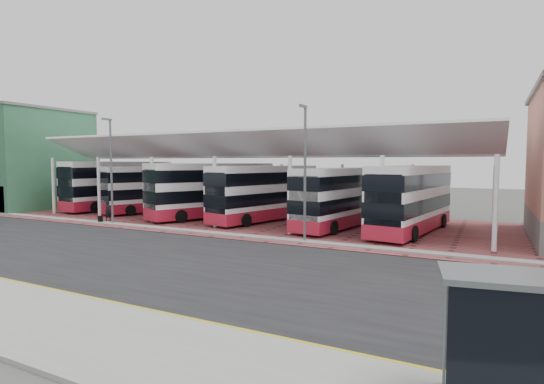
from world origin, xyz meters
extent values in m
plane|color=#42443F|center=(0.00, 0.00, 0.00)|extent=(140.00, 140.00, 0.00)
cube|color=black|center=(0.00, -1.00, 0.01)|extent=(120.00, 14.00, 0.02)
cube|color=brown|center=(2.00, 13.00, 0.03)|extent=(72.00, 16.00, 0.06)
cube|color=gray|center=(0.00, -9.00, 0.07)|extent=(120.00, 4.00, 0.14)
cube|color=gray|center=(0.00, 6.20, 0.07)|extent=(120.00, 0.80, 0.14)
cube|color=gold|center=(0.00, -7.00, 0.03)|extent=(120.00, 0.12, 0.01)
cube|color=gold|center=(0.00, -6.70, 0.03)|extent=(120.00, 0.12, 0.01)
cylinder|color=white|center=(-24.00, 8.50, 2.60)|extent=(0.26, 0.26, 5.20)
cylinder|color=white|center=(-24.00, 19.50, 2.30)|extent=(0.26, 0.26, 4.60)
cylinder|color=white|center=(-18.00, 8.50, 2.60)|extent=(0.26, 0.26, 5.20)
cylinder|color=white|center=(-18.00, 19.50, 2.30)|extent=(0.26, 0.26, 4.60)
cylinder|color=white|center=(-12.00, 8.50, 2.60)|extent=(0.26, 0.26, 5.20)
cylinder|color=white|center=(-12.00, 19.50, 2.30)|extent=(0.26, 0.26, 4.60)
cylinder|color=white|center=(-6.00, 8.50, 2.60)|extent=(0.26, 0.26, 5.20)
cylinder|color=white|center=(-6.00, 19.50, 2.30)|extent=(0.26, 0.26, 4.60)
cylinder|color=white|center=(0.00, 8.50, 2.60)|extent=(0.26, 0.26, 5.20)
cylinder|color=white|center=(0.00, 19.50, 2.30)|extent=(0.26, 0.26, 4.60)
cylinder|color=white|center=(6.00, 8.50, 2.60)|extent=(0.26, 0.26, 5.20)
cylinder|color=white|center=(6.00, 19.50, 2.30)|extent=(0.26, 0.26, 4.60)
cylinder|color=white|center=(12.00, 8.50, 2.60)|extent=(0.26, 0.26, 5.20)
cylinder|color=white|center=(12.00, 19.50, 2.30)|extent=(0.26, 0.26, 4.60)
cube|color=silver|center=(-6.00, 10.70, 6.10)|extent=(37.00, 4.95, 1.95)
cube|color=silver|center=(-6.00, 16.30, 5.90)|extent=(37.00, 7.12, 1.43)
cube|color=#316844|center=(-30.00, 11.00, 5.00)|extent=(6.20, 10.00, 10.00)
cube|color=#615E5B|center=(-30.00, 11.00, 10.10)|extent=(6.40, 10.20, 0.25)
cube|color=beige|center=(-36.50, 11.00, 5.00)|extent=(6.20, 10.00, 10.00)
cylinder|color=#595D61|center=(-14.00, 6.30, 4.00)|extent=(0.16, 0.16, 8.00)
cube|color=#595D61|center=(-14.00, 6.00, 8.00)|extent=(0.15, 0.90, 0.15)
cylinder|color=#595D61|center=(2.00, 6.30, 4.00)|extent=(0.16, 0.16, 8.00)
cube|color=#595D61|center=(2.00, 6.00, 8.00)|extent=(0.15, 0.90, 0.15)
cube|color=white|center=(-21.85, 14.35, 2.59)|extent=(3.96, 11.81, 4.53)
cube|color=#AF1A31|center=(-21.85, 14.35, 0.74)|extent=(4.00, 11.86, 0.95)
cube|color=black|center=(-21.85, 14.35, 2.11)|extent=(4.00, 11.86, 1.00)
cube|color=black|center=(-21.85, 14.35, 3.80)|extent=(4.00, 11.86, 1.00)
cube|color=black|center=(-22.51, 8.65, 2.48)|extent=(2.37, 0.38, 3.79)
cylinder|color=black|center=(-23.58, 10.82, 0.59)|extent=(0.41, 1.08, 1.05)
cylinder|color=black|center=(-20.97, 10.52, 0.59)|extent=(0.41, 1.08, 1.05)
cylinder|color=black|center=(-22.73, 18.19, 0.59)|extent=(0.41, 1.08, 1.05)
cylinder|color=black|center=(-20.11, 17.88, 0.59)|extent=(0.41, 1.08, 1.05)
cube|color=white|center=(-16.52, 14.07, 2.35)|extent=(5.66, 10.70, 4.10)
cube|color=#AF1A31|center=(-16.52, 14.07, 0.68)|extent=(5.71, 10.74, 0.86)
cube|color=black|center=(-16.52, 14.07, 1.92)|extent=(5.71, 10.74, 0.91)
cube|color=black|center=(-16.52, 14.07, 3.45)|extent=(5.71, 10.74, 0.91)
cube|color=black|center=(-18.21, 9.16, 2.25)|extent=(2.06, 0.79, 3.43)
cylinder|color=black|center=(-18.74, 11.28, 0.54)|extent=(0.56, 0.99, 0.95)
cylinder|color=black|center=(-16.48, 10.51, 0.54)|extent=(0.56, 0.99, 0.95)
cylinder|color=black|center=(-16.55, 17.63, 0.54)|extent=(0.56, 0.99, 0.95)
cylinder|color=black|center=(-14.30, 16.86, 0.54)|extent=(0.56, 0.99, 0.95)
cube|color=white|center=(-9.36, 12.90, 2.50)|extent=(6.86, 11.26, 4.37)
cube|color=#AF1A31|center=(-9.36, 12.90, 0.72)|extent=(6.91, 11.31, 0.92)
cube|color=black|center=(-9.36, 12.90, 2.04)|extent=(6.91, 11.31, 0.97)
cube|color=black|center=(-9.36, 12.90, 3.67)|extent=(6.91, 11.31, 0.97)
cube|color=black|center=(-11.61, 7.83, 2.40)|extent=(2.13, 1.02, 3.66)
cylinder|color=black|center=(-11.97, 10.14, 0.57)|extent=(0.67, 1.05, 1.02)
cylinder|color=black|center=(-9.65, 9.11, 0.57)|extent=(0.67, 1.05, 1.02)
cylinder|color=black|center=(-9.07, 16.69, 0.57)|extent=(0.67, 1.05, 1.02)
cylinder|color=black|center=(-6.75, 15.66, 0.57)|extent=(0.67, 1.05, 1.02)
cube|color=white|center=(-4.44, 13.28, 2.40)|extent=(4.92, 10.99, 4.19)
cube|color=#AF1A31|center=(-4.44, 13.28, 0.69)|extent=(4.97, 11.04, 0.88)
cube|color=black|center=(-4.44, 13.28, 1.96)|extent=(4.97, 11.04, 0.93)
cube|color=black|center=(-4.44, 13.28, 3.52)|extent=(4.97, 11.04, 0.93)
cube|color=black|center=(-5.71, 8.12, 2.30)|extent=(2.15, 0.62, 3.51)
cylinder|color=black|center=(-6.44, 10.24, 0.55)|extent=(0.50, 1.01, 0.97)
cylinder|color=black|center=(-4.08, 9.66, 0.55)|extent=(0.50, 1.01, 0.97)
cylinder|color=black|center=(-4.81, 16.90, 0.55)|extent=(0.50, 1.01, 0.97)
cylinder|color=black|center=(-2.44, 16.32, 0.55)|extent=(0.50, 1.01, 0.97)
cube|color=white|center=(2.07, 12.75, 2.33)|extent=(3.84, 10.62, 4.06)
cube|color=#AF1A31|center=(2.07, 12.75, 0.67)|extent=(3.88, 10.67, 0.85)
cube|color=black|center=(2.07, 12.75, 1.90)|extent=(3.88, 10.67, 0.90)
cube|color=black|center=(2.07, 12.75, 3.41)|extent=(3.88, 10.67, 0.90)
cube|color=black|center=(1.32, 7.66, 2.23)|extent=(2.12, 0.40, 3.40)
cylinder|color=black|center=(0.42, 9.64, 0.53)|extent=(0.40, 0.97, 0.94)
cylinder|color=black|center=(2.75, 9.29, 0.53)|extent=(0.40, 0.97, 0.94)
cylinder|color=black|center=(1.38, 16.22, 0.53)|extent=(0.40, 0.97, 0.94)
cylinder|color=black|center=(3.71, 15.87, 0.53)|extent=(0.40, 0.97, 0.94)
cube|color=white|center=(7.05, 12.76, 2.42)|extent=(3.93, 11.07, 4.23)
cube|color=#AF1A31|center=(7.05, 12.76, 0.70)|extent=(3.97, 11.11, 0.89)
cube|color=black|center=(7.05, 12.76, 1.98)|extent=(3.97, 11.11, 0.94)
cube|color=black|center=(7.05, 12.76, 3.56)|extent=(3.97, 11.11, 0.94)
cube|color=black|center=(6.31, 7.44, 2.33)|extent=(2.21, 0.40, 3.55)
cylinder|color=black|center=(5.35, 9.49, 0.55)|extent=(0.41, 1.01, 0.98)
cylinder|color=black|center=(7.79, 9.15, 0.55)|extent=(0.41, 1.01, 0.98)
cylinder|color=black|center=(6.30, 16.36, 0.55)|extent=(0.41, 1.01, 0.98)
cylinder|color=black|center=(8.74, 16.02, 0.55)|extent=(0.41, 1.01, 0.98)
imported|color=black|center=(-15.41, 7.16, 0.87)|extent=(0.50, 0.65, 1.62)
cube|color=black|center=(-15.26, 6.22, 0.33)|extent=(0.32, 0.23, 0.54)
cube|color=black|center=(12.59, -8.40, 1.37)|extent=(2.92, 0.62, 2.46)
cube|color=#595D61|center=(12.48, -7.82, 2.65)|extent=(3.35, 1.99, 0.12)
cylinder|color=#595D61|center=(11.03, -7.48, 1.37)|extent=(0.11, 0.11, 2.46)
camera|label=1|loc=(11.76, -16.74, 4.77)|focal=28.00mm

